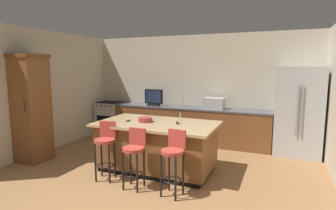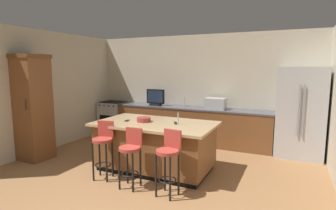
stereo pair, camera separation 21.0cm
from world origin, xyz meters
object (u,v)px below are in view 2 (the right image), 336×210
cabinet_tower (33,106)px  tv_monitor (155,98)px  bar_stool_left (103,145)px  fruit_bowl (144,119)px  kitchen_island (155,145)px  tv_remote (176,123)px  microwave (216,104)px  cell_phone (127,121)px  bar_stool_center (131,153)px  bar_stool_right (169,157)px  refrigerator (300,113)px  range_oven (113,117)px

cabinet_tower → tv_monitor: bearing=58.2°
tv_monitor → bar_stool_left: size_ratio=0.51×
cabinet_tower → fruit_bowl: size_ratio=8.31×
kitchen_island → tv_remote: 0.59m
microwave → cell_phone: size_ratio=3.20×
bar_stool_center → fruit_bowl: 0.93m
bar_stool_center → fruit_bowl: fruit_bowl is taller
kitchen_island → tv_monitor: bearing=117.3°
tv_monitor → fruit_bowl: 2.14m
bar_stool_right → tv_remote: 1.01m
cabinet_tower → bar_stool_left: (1.93, -0.21, -0.53)m
microwave → cell_phone: bearing=-119.2°
refrigerator → microwave: (-1.85, 0.05, 0.09)m
range_oven → cabinet_tower: bearing=-92.9°
cabinet_tower → refrigerator: bearing=26.4°
fruit_bowl → range_oven: bearing=137.3°
kitchen_island → range_oven: 3.15m
kitchen_island → cabinet_tower: bearing=-168.2°
kitchen_island → tv_remote: size_ratio=12.99×
bar_stool_right → tv_remote: (-0.28, 0.92, 0.32)m
fruit_bowl → bar_stool_right: bearing=-42.4°
cabinet_tower → fruit_bowl: (2.33, 0.51, -0.19)m
tv_monitor → bar_stool_right: 3.29m
cabinet_tower → tv_remote: bearing=11.8°
cabinet_tower → bar_stool_right: (3.22, -0.30, -0.54)m
cabinet_tower → tv_remote: 3.00m
microwave → refrigerator: bearing=-1.6°
microwave → tv_monitor: size_ratio=0.95×
tv_monitor → tv_remote: tv_monitor is taller
bar_stool_center → tv_remote: bearing=65.6°
bar_stool_left → cell_phone: bar_stool_left is taller
refrigerator → bar_stool_center: 3.74m
refrigerator → tv_monitor: 3.47m
bar_stool_left → bar_stool_right: (1.28, -0.10, -0.00)m
range_oven → bar_stool_right: 4.20m
range_oven → bar_stool_center: 3.74m
kitchen_island → microwave: microwave is taller
cell_phone → tv_remote: tv_remote is taller
bar_stool_right → fruit_bowl: bar_stool_right is taller
refrigerator → range_oven: size_ratio=2.06×
bar_stool_center → tv_remote: (0.38, 0.92, 0.34)m
kitchen_island → bar_stool_center: size_ratio=2.32×
kitchen_island → cell_phone: (-0.56, -0.08, 0.44)m
bar_stool_left → bar_stool_center: size_ratio=1.04×
refrigerator → fruit_bowl: bearing=-143.6°
bar_stool_center → bar_stool_right: (0.66, 0.00, 0.03)m
fruit_bowl → cell_phone: 0.34m
fruit_bowl → tv_remote: fruit_bowl is taller
tv_monitor → tv_remote: bearing=-53.5°
refrigerator → microwave: refrigerator is taller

